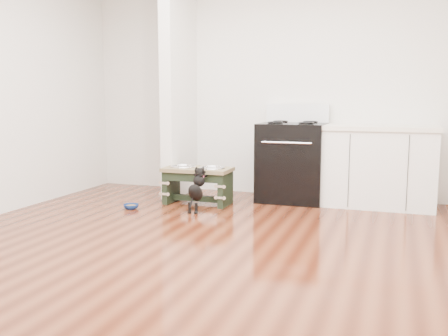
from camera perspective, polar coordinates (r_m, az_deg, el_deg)
ground at (r=4.07m, az=-1.96°, el=-9.31°), size 5.00×5.00×0.00m
room_shell at (r=3.91m, az=-2.08°, el=13.99°), size 5.00×5.00×5.00m
partition_wall at (r=6.28m, az=-5.15°, el=9.23°), size 0.15×0.80×2.70m
oven_range at (r=5.94m, az=7.81°, el=0.84°), size 0.76×0.69×1.14m
cabinet_run at (r=5.85m, az=17.29°, el=0.19°), size 1.24×0.64×0.91m
dog_feeder at (r=5.73m, az=-3.04°, el=-1.16°), size 0.77×0.41×0.44m
puppy at (r=5.36m, az=-3.12°, el=-2.27°), size 0.13×0.40×0.47m
floor_bowl at (r=5.60m, az=-10.57°, el=-4.36°), size 0.18×0.18×0.05m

